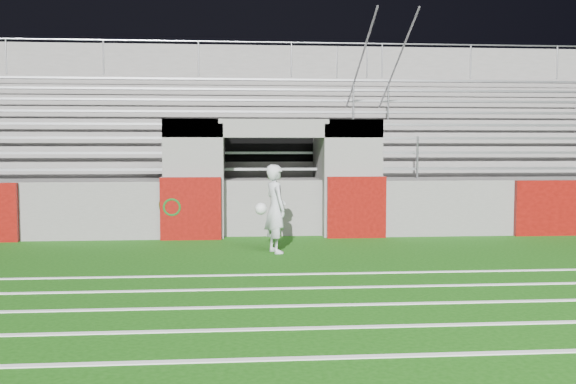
{
  "coord_description": "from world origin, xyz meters",
  "views": [
    {
      "loc": [
        -0.85,
        -10.87,
        1.99
      ],
      "look_at": [
        0.2,
        1.8,
        1.1
      ],
      "focal_mm": 40.0,
      "sensor_mm": 36.0,
      "label": 1
    }
  ],
  "objects": [
    {
      "name": "field_markings",
      "position": [
        0.0,
        -5.0,
        0.01
      ],
      "size": [
        28.0,
        8.09,
        0.01
      ],
      "color": "white",
      "rests_on": "ground"
    },
    {
      "name": "ground",
      "position": [
        0.0,
        0.0,
        0.0
      ],
      "size": [
        90.0,
        90.0,
        0.0
      ],
      "primitive_type": "plane",
      "color": "#144A0C",
      "rests_on": "ground"
    },
    {
      "name": "hose_coil",
      "position": [
        -2.2,
        2.94,
        0.74
      ],
      "size": [
        0.57,
        0.14,
        0.57
      ],
      "color": "#0C3D0D",
      "rests_on": "ground"
    },
    {
      "name": "goalkeeper_with_ball",
      "position": [
        -0.1,
        1.11,
        0.83
      ],
      "size": [
        0.68,
        0.7,
        1.67
      ],
      "color": "#B2B5BC",
      "rests_on": "ground"
    },
    {
      "name": "stadium_structure",
      "position": [
        0.0,
        7.97,
        1.49
      ],
      "size": [
        26.0,
        8.48,
        5.42
      ],
      "color": "#605E5B",
      "rests_on": "ground"
    }
  ]
}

